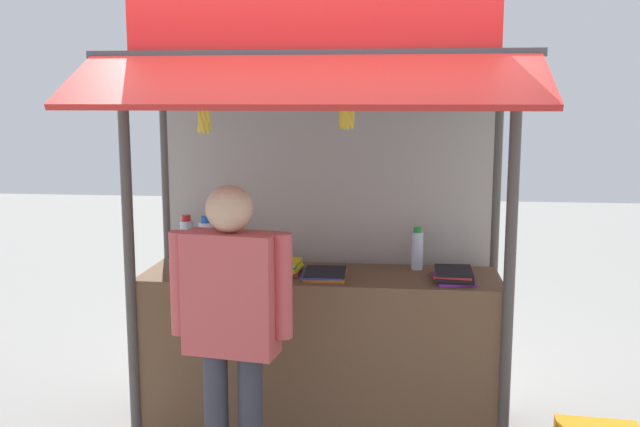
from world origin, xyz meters
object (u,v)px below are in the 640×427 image
object	(u,v)px
magazine_stack_left	(325,274)
water_bottle_mid_left	(206,244)
water_bottle_right	(215,246)
magazine_stack_center	(454,275)
water_bottle_front_right	(417,250)
banana_bunch_inner_right	(347,114)
banana_bunch_rightmost	(204,119)
water_bottle_mid_right	(187,240)
magazine_stack_front_left	(280,266)
vendor_person	(231,314)

from	to	relation	value
magazine_stack_left	water_bottle_mid_left	bearing A→B (deg)	168.46
water_bottle_right	magazine_stack_center	size ratio (longest dim) A/B	0.70
water_bottle_front_right	banana_bunch_inner_right	xyz separation A→B (m)	(-0.38, -0.56, 0.80)
magazine_stack_center	banana_bunch_rightmost	size ratio (longest dim) A/B	1.16
banana_bunch_rightmost	water_bottle_mid_right	bearing A→B (deg)	116.25
water_bottle_front_right	magazine_stack_front_left	distance (m)	0.81
banana_bunch_inner_right	magazine_stack_left	bearing A→B (deg)	114.91
water_bottle_mid_left	water_bottle_mid_right	size ratio (longest dim) A/B	1.06
magazine_stack_left	vendor_person	distance (m)	0.78
banana_bunch_rightmost	magazine_stack_front_left	bearing A→B (deg)	50.50
water_bottle_front_right	magazine_stack_left	distance (m)	0.59
water_bottle_front_right	magazine_stack_center	bearing A→B (deg)	-51.05
banana_bunch_inner_right	banana_bunch_rightmost	bearing A→B (deg)	179.95
water_bottle_right	magazine_stack_left	distance (m)	0.76
water_bottle_front_right	water_bottle_mid_right	size ratio (longest dim) A/B	0.86
magazine_stack_left	magazine_stack_center	world-z (taller)	magazine_stack_center
water_bottle_right	vendor_person	distance (m)	1.03
magazine_stack_left	magazine_stack_center	size ratio (longest dim) A/B	0.87
water_bottle_mid_right	banana_bunch_inner_right	xyz separation A→B (m)	(1.02, -0.58, 0.78)
water_bottle_mid_left	magazine_stack_left	size ratio (longest dim) A/B	1.08
water_bottle_mid_left	vendor_person	bearing A→B (deg)	-67.51
water_bottle_right	magazine_stack_front_left	distance (m)	0.48
water_bottle_right	water_bottle_mid_right	bearing A→B (deg)	179.80
magazine_stack_left	vendor_person	world-z (taller)	vendor_person
magazine_stack_center	vendor_person	xyz separation A→B (m)	(-1.09, -0.69, -0.05)
water_bottle_front_right	water_bottle_mid_right	world-z (taller)	water_bottle_mid_right
water_bottle_right	water_bottle_mid_left	size ratio (longest dim) A/B	0.74
magazine_stack_left	banana_bunch_rightmost	xyz separation A→B (m)	(-0.59, -0.31, 0.87)
magazine_stack_center	magazine_stack_left	bearing A→B (deg)	-179.60
banana_bunch_inner_right	magazine_stack_front_left	bearing A→B (deg)	136.53
magazine_stack_left	banana_bunch_rightmost	size ratio (longest dim) A/B	1.02
water_bottle_right	banana_bunch_inner_right	size ratio (longest dim) A/B	0.89
water_bottle_mid_left	water_bottle_mid_right	distance (m)	0.20
magazine_stack_front_left	banana_bunch_rightmost	bearing A→B (deg)	-129.50
water_bottle_mid_left	magazine_stack_front_left	distance (m)	0.47
magazine_stack_front_left	vendor_person	bearing A→B (deg)	-97.79
magazine_stack_left	banana_bunch_inner_right	bearing A→B (deg)	-65.09
banana_bunch_inner_right	vendor_person	distance (m)	1.14
water_bottle_mid_right	magazine_stack_front_left	distance (m)	0.65
water_bottle_mid_left	banana_bunch_rightmost	bearing A→B (deg)	-74.00
water_bottle_front_right	water_bottle_mid_right	bearing A→B (deg)	179.05
water_bottle_mid_right	magazine_stack_front_left	xyz separation A→B (m)	(0.61, -0.19, -0.10)
water_bottle_mid_left	vendor_person	xyz separation A→B (m)	(0.35, -0.84, -0.17)
banana_bunch_rightmost	magazine_stack_center	bearing A→B (deg)	13.51
magazine_stack_front_left	magazine_stack_left	world-z (taller)	magazine_stack_front_left
water_bottle_mid_right	magazine_stack_left	size ratio (longest dim) A/B	1.01
banana_bunch_inner_right	banana_bunch_rightmost	xyz separation A→B (m)	(-0.73, 0.00, -0.03)
magazine_stack_front_left	banana_bunch_inner_right	distance (m)	1.05
magazine_stack_center	water_bottle_front_right	bearing A→B (deg)	128.95
water_bottle_front_right	magazine_stack_left	xyz separation A→B (m)	(-0.52, -0.25, -0.10)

